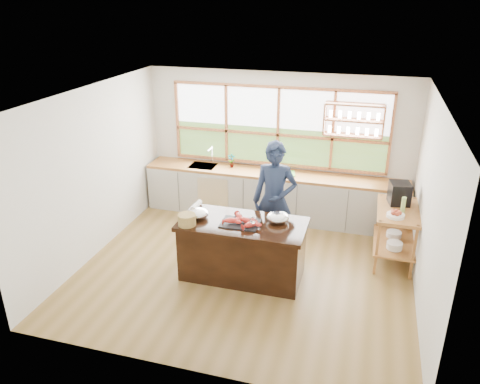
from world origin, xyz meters
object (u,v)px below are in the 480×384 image
at_px(cook, 274,201).
at_px(espresso_machine, 399,193).
at_px(wicker_basket, 187,220).
at_px(island, 243,249).

relative_size(cook, espresso_machine, 5.51).
bearing_deg(cook, wicker_basket, -136.44).
relative_size(espresso_machine, wicker_basket, 1.34).
bearing_deg(wicker_basket, espresso_machine, 28.90).
xyz_separation_m(espresso_machine, wicker_basket, (-2.94, -1.62, -0.09)).
height_order(island, wicker_basket, wicker_basket).
distance_m(cook, wicker_basket, 1.49).
bearing_deg(island, cook, 67.71).
height_order(island, espresso_machine, espresso_machine).
xyz_separation_m(cook, espresso_machine, (1.88, 0.57, 0.11)).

